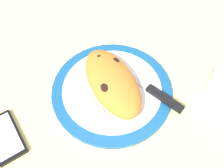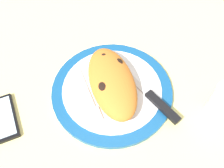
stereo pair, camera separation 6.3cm
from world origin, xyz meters
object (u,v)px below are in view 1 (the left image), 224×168
at_px(calzone, 113,81).
at_px(smartphone, 5,137).
at_px(water_glass, 222,87).
at_px(fork, 92,101).
at_px(plate, 112,90).
at_px(knife, 154,92).

relative_size(calzone, smartphone, 1.84).
xyz_separation_m(smartphone, water_glass, (0.27, 0.47, 0.04)).
bearing_deg(water_glass, fork, -128.03).
height_order(fork, water_glass, water_glass).
xyz_separation_m(plate, water_glass, (0.19, 0.19, 0.04)).
bearing_deg(calzone, smartphone, -104.76).
bearing_deg(fork, calzone, 86.76).
xyz_separation_m(plate, calzone, (-0.00, 0.00, 0.04)).
relative_size(calzone, knife, 1.00).
xyz_separation_m(knife, water_glass, (0.11, 0.12, 0.02)).
bearing_deg(knife, water_glass, 47.07).
bearing_deg(water_glass, smartphone, -119.99).
height_order(smartphone, water_glass, water_glass).
bearing_deg(smartphone, plate, 74.89).
distance_m(plate, knife, 0.11).
bearing_deg(plate, knife, 40.69).
bearing_deg(plate, fork, -94.30).
distance_m(calzone, knife, 0.11).
relative_size(knife, smartphone, 1.85).
xyz_separation_m(calzone, fork, (-0.00, -0.07, -0.03)).
bearing_deg(calzone, plate, -70.58).
bearing_deg(smartphone, fork, 71.81).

